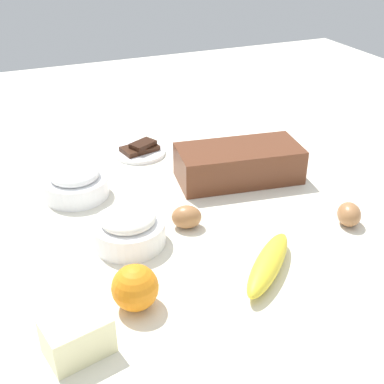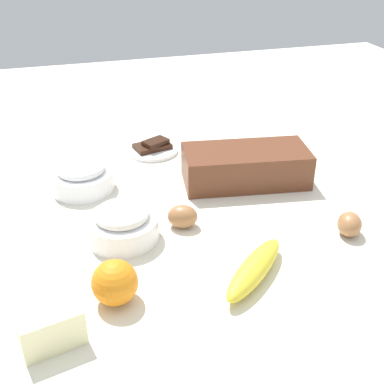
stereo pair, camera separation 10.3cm
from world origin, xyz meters
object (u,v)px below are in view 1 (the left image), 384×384
at_px(sugar_bowl, 76,182).
at_px(banana, 268,264).
at_px(flour_bowl, 129,228).
at_px(chocolate_plate, 140,151).
at_px(butter_block, 77,336).
at_px(orange_fruit, 135,288).
at_px(egg_beside_bowl, 349,214).
at_px(loaf_pan, 239,163).
at_px(egg_near_butter, 187,217).

bearing_deg(sugar_bowl, banana, -57.69).
distance_m(flour_bowl, chocolate_plate, 0.39).
xyz_separation_m(banana, butter_block, (-0.34, -0.05, 0.01)).
bearing_deg(banana, orange_fruit, 177.71).
bearing_deg(sugar_bowl, egg_beside_bowl, -34.16).
relative_size(loaf_pan, sugar_bowl, 2.10).
relative_size(sugar_bowl, banana, 0.74).
bearing_deg(loaf_pan, butter_block, -131.54).
relative_size(flour_bowl, orange_fruit, 1.84).
xyz_separation_m(butter_block, egg_beside_bowl, (0.56, 0.12, -0.01)).
bearing_deg(sugar_bowl, egg_near_butter, -49.93).
relative_size(flour_bowl, butter_block, 1.52).
height_order(loaf_pan, orange_fruit, loaf_pan).
height_order(butter_block, egg_near_butter, butter_block).
distance_m(butter_block, chocolate_plate, 0.66).
height_order(orange_fruit, egg_beside_bowl, orange_fruit).
distance_m(banana, chocolate_plate, 0.55).
height_order(loaf_pan, butter_block, loaf_pan).
bearing_deg(sugar_bowl, orange_fruit, -87.59).
xyz_separation_m(flour_bowl, chocolate_plate, (0.14, 0.36, -0.02)).
distance_m(egg_near_butter, egg_beside_bowl, 0.32).
height_order(flour_bowl, orange_fruit, orange_fruit).
distance_m(flour_bowl, orange_fruit, 0.17).
bearing_deg(orange_fruit, banana, -2.29).
bearing_deg(egg_near_butter, flour_bowl, -175.95).
bearing_deg(egg_beside_bowl, egg_near_butter, 159.11).
relative_size(flour_bowl, egg_beside_bowl, 2.36).
bearing_deg(loaf_pan, flour_bowl, -145.75).
height_order(flour_bowl, butter_block, flour_bowl).
bearing_deg(egg_beside_bowl, flour_bowl, 165.80).
distance_m(orange_fruit, chocolate_plate, 0.56).
distance_m(flour_bowl, butter_block, 0.27).
bearing_deg(sugar_bowl, butter_block, -100.97).
bearing_deg(banana, butter_block, -171.59).
xyz_separation_m(orange_fruit, chocolate_plate, (0.18, 0.53, -0.03)).
distance_m(sugar_bowl, banana, 0.47).
relative_size(sugar_bowl, chocolate_plate, 1.09).
distance_m(loaf_pan, banana, 0.35).
bearing_deg(chocolate_plate, egg_near_butter, -92.70).
distance_m(orange_fruit, butter_block, 0.12).
bearing_deg(egg_near_butter, loaf_pan, 36.89).
xyz_separation_m(sugar_bowl, butter_block, (-0.09, -0.45, -0.00)).
bearing_deg(flour_bowl, chocolate_plate, 69.47).
height_order(sugar_bowl, orange_fruit, orange_fruit).
height_order(loaf_pan, chocolate_plate, loaf_pan).
bearing_deg(egg_near_butter, chocolate_plate, 87.30).
bearing_deg(egg_near_butter, banana, -68.17).
height_order(banana, butter_block, butter_block).
height_order(sugar_bowl, egg_near_butter, sugar_bowl).
relative_size(banana, orange_fruit, 2.55).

